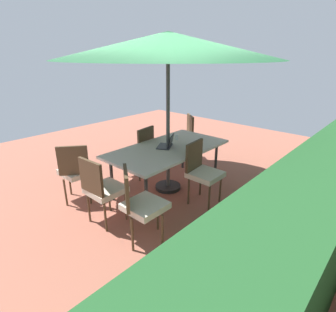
% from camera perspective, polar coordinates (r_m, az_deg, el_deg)
% --- Properties ---
extents(ground_plane, '(10.00, 10.00, 0.02)m').
position_cam_1_polar(ground_plane, '(4.82, 0.00, -6.88)').
color(ground_plane, '#935442').
extents(hedge_row, '(6.30, 0.68, 1.30)m').
position_cam_1_polar(hedge_row, '(3.57, 30.28, -8.52)').
color(hedge_row, '#1E4C23').
rests_on(hedge_row, ground_plane).
extents(dining_table, '(2.08, 1.08, 0.76)m').
position_cam_1_polar(dining_table, '(4.53, 0.00, 1.23)').
color(dining_table, silver).
rests_on(dining_table, ground_plane).
extents(patio_umbrella, '(3.35, 3.35, 2.53)m').
position_cam_1_polar(patio_umbrella, '(4.26, 0.00, 22.11)').
color(patio_umbrella, '#4C4C4C').
rests_on(patio_umbrella, ground_plane).
extents(chair_south, '(0.48, 0.49, 0.98)m').
position_cam_1_polar(chair_south, '(5.09, -5.91, 1.47)').
color(chair_south, beige).
rests_on(chair_south, ground_plane).
extents(chair_east, '(0.47, 0.46, 0.98)m').
position_cam_1_polar(chair_east, '(3.75, -13.77, -6.38)').
color(chair_east, beige).
rests_on(chair_east, ground_plane).
extents(chair_north, '(0.47, 0.48, 0.98)m').
position_cam_1_polar(chair_north, '(4.20, 7.16, -2.91)').
color(chair_north, beige).
rests_on(chair_north, ground_plane).
extents(chair_southeast, '(0.58, 0.58, 0.98)m').
position_cam_1_polar(chair_southeast, '(4.42, -18.74, -2.67)').
color(chair_southeast, beige).
rests_on(chair_southeast, ground_plane).
extents(chair_southwest, '(0.58, 0.58, 0.98)m').
position_cam_1_polar(chair_southwest, '(5.96, 3.27, 4.47)').
color(chair_southwest, beige).
rests_on(chair_southwest, ground_plane).
extents(chair_northeast, '(0.58, 0.58, 0.98)m').
position_cam_1_polar(chair_northeast, '(3.33, -5.96, -9.59)').
color(chair_northeast, beige).
rests_on(chair_northeast, ground_plane).
extents(laptop, '(0.40, 0.37, 0.21)m').
position_cam_1_polar(laptop, '(4.52, -0.23, 2.49)').
color(laptop, '#2D2D33').
rests_on(laptop, dining_table).
extents(cup, '(0.06, 0.06, 0.08)m').
position_cam_1_polar(cup, '(4.92, 1.83, 3.95)').
color(cup, white).
rests_on(cup, dining_table).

